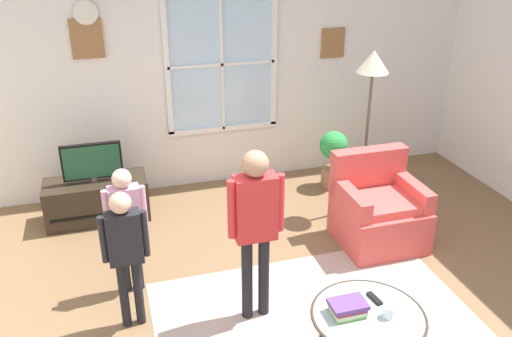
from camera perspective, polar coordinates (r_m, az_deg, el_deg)
The scene contains 13 objects.
back_wall at distance 6.08m, azimuth -5.45°, elevation 11.08°, with size 6.31×0.17×2.85m.
tv_stand at distance 5.84m, azimuth -16.58°, elevation -3.20°, with size 1.04×0.46×0.44m.
television at distance 5.65m, azimuth -17.11°, elevation 0.70°, with size 0.60×0.08×0.41m.
armchair at distance 5.30m, azimuth 12.86°, elevation -4.42°, with size 0.76×0.74×0.87m.
coffee_table at distance 3.82m, azimuth 11.87°, elevation -15.34°, with size 0.78×0.78×0.46m.
book_stack at distance 3.75m, azimuth 9.76°, elevation -14.44°, with size 0.25×0.18×0.10m.
cup at distance 3.79m, azimuth 13.95°, elevation -14.63°, with size 0.08×0.08×0.09m, color white.
remote_near_books at distance 3.93m, azimuth 12.54°, elevation -13.39°, with size 0.04×0.14×0.02m, color black.
person_black_shirt at distance 4.04m, azimuth -13.78°, elevation -7.97°, with size 0.35×0.16×1.15m.
person_red_shirt at distance 3.93m, azimuth -0.06°, elevation -5.27°, with size 0.43×0.19×1.42m.
person_pink_shirt at distance 4.43m, azimuth -13.70°, elevation -5.05°, with size 0.34×0.15×1.13m.
potted_plant_by_window at distance 6.28m, azimuth 8.25°, elevation 1.48°, with size 0.33×0.33×0.68m.
floor_lamp at distance 5.45m, azimuth 12.26°, elevation 9.35°, with size 0.32×0.32×1.74m.
Camera 1 is at (-1.12, -2.88, 2.85)m, focal length 37.47 mm.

